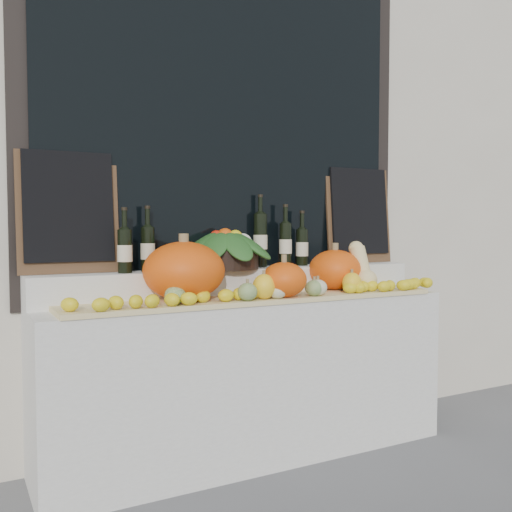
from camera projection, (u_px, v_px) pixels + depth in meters
storefront_facade at (199, 78)px, 3.71m from camera, size 7.00×0.94×4.50m
display_sill at (250, 377)px, 3.17m from camera, size 2.30×0.55×0.88m
rear_tier at (238, 282)px, 3.28m from camera, size 2.30×0.25×0.16m
straw_bedding at (260, 299)px, 3.04m from camera, size 2.10×0.32×0.02m
pumpkin_left at (184, 271)px, 2.89m from camera, size 0.43×0.43×0.30m
pumpkin_right at (335, 270)px, 3.37m from camera, size 0.33×0.33×0.24m
pumpkin_center at (284, 280)px, 3.01m from camera, size 0.28×0.28×0.19m
butternut_squash at (362, 269)px, 3.35m from camera, size 0.14×0.20×0.29m
decorative_gourds at (283, 288)px, 2.98m from camera, size 1.15×0.15×0.15m
lemon_heap at (271, 293)px, 2.94m from camera, size 2.20×0.16×0.06m
produce_bowl at (225, 249)px, 3.21m from camera, size 0.58×0.58×0.24m
wine_bottle_far_left at (125, 250)px, 2.92m from camera, size 0.08×0.08×0.34m
wine_bottle_near_left at (148, 248)px, 3.02m from camera, size 0.08×0.08×0.35m
wine_bottle_tall at (260, 240)px, 3.38m from camera, size 0.08×0.08×0.43m
wine_bottle_near_right at (285, 244)px, 3.42m from camera, size 0.08×0.08×0.37m
wine_bottle_far_right at (302, 247)px, 3.48m from camera, size 0.08×0.08×0.34m
chalkboard_left at (69, 210)px, 2.88m from camera, size 0.50×0.09×0.62m
chalkboard_right at (359, 214)px, 3.74m from camera, size 0.50×0.09×0.62m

